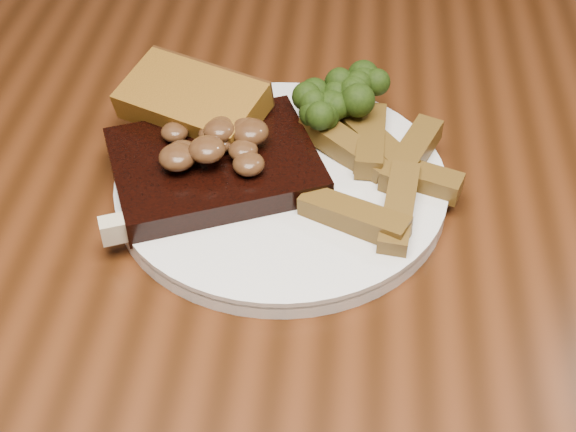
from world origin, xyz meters
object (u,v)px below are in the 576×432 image
Objects in this scene: dining_table at (310,334)px; potato_wedges at (374,172)px; chair_far at (395,111)px; garlic_bread at (194,122)px; plate at (281,186)px; steak at (215,166)px.

dining_table is 15.30× the size of potato_wedges.
chair_far is 7.19× the size of garlic_bread.
garlic_bread is (-0.10, 0.11, 0.12)m from dining_table.
potato_wedges reaches higher than plate.
dining_table is 1.99× the size of chair_far.
plate is at bearing -21.69° from steak.
dining_table is 10.61× the size of steak.
plate is (-0.03, 0.06, 0.10)m from dining_table.
chair_far reaches higher than garlic_bread.
potato_wedges is at bearing 101.17° from chair_far.
chair_far is at bearing 92.02° from garlic_bread.
chair_far reaches higher than steak.
potato_wedges reaches higher than dining_table.
garlic_bread is 0.15m from potato_wedges.
potato_wedges is (0.04, 0.07, 0.12)m from dining_table.
plate is 2.27× the size of garlic_bread.
dining_table is 14.32× the size of garlic_bread.
chair_far is at bearing 81.72° from dining_table.
chair_far is at bearing 50.32° from steak.
garlic_bread is (-0.19, -0.50, 0.34)m from chair_far.
plate is at bearing -10.90° from garlic_bread.
garlic_bread is at bearing 84.95° from chair_far.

